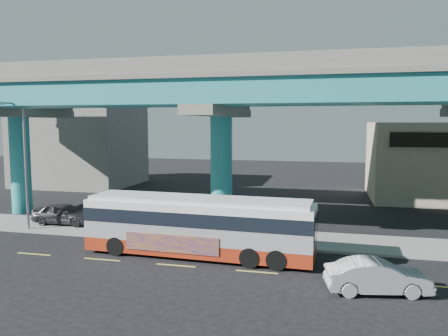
% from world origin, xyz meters
% --- Properties ---
extents(ground, '(120.00, 120.00, 0.00)m').
position_xyz_m(ground, '(0.00, 0.00, 0.00)').
color(ground, black).
rests_on(ground, ground).
extents(sidewalk, '(70.00, 4.00, 0.15)m').
position_xyz_m(sidewalk, '(0.00, 5.50, 0.07)').
color(sidewalk, gray).
rests_on(sidewalk, ground).
extents(lane_markings, '(58.00, 0.12, 0.01)m').
position_xyz_m(lane_markings, '(-0.00, -0.30, 0.01)').
color(lane_markings, '#D8C64C').
rests_on(lane_markings, ground).
extents(viaduct, '(52.00, 12.40, 11.70)m').
position_xyz_m(viaduct, '(-0.00, 9.11, 9.14)').
color(viaduct, teal).
rests_on(viaduct, ground).
extents(building_concrete, '(12.00, 10.00, 9.00)m').
position_xyz_m(building_concrete, '(-20.00, 24.00, 4.50)').
color(building_concrete, gray).
rests_on(building_concrete, ground).
extents(transit_bus, '(12.20, 3.12, 3.10)m').
position_xyz_m(transit_bus, '(0.64, 1.49, 1.70)').
color(transit_bus, maroon).
rests_on(transit_bus, ground).
extents(sedan, '(2.92, 4.69, 1.38)m').
position_xyz_m(sedan, '(9.22, -1.63, 0.69)').
color(sedan, '#AFAFB4').
rests_on(sedan, ground).
extents(parked_car, '(1.91, 4.27, 1.42)m').
position_xyz_m(parked_car, '(-10.16, 5.69, 0.86)').
color(parked_car, '#2C2C31').
rests_on(parked_car, sidewalk).
extents(street_lamp, '(0.50, 2.65, 8.23)m').
position_xyz_m(street_lamp, '(-11.62, 3.43, 5.46)').
color(street_lamp, gray).
rests_on(street_lamp, sidewalk).
extents(stop_sign, '(0.80, 0.09, 2.66)m').
position_xyz_m(stop_sign, '(1.97, 4.18, 2.08)').
color(stop_sign, gray).
rests_on(stop_sign, sidewalk).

